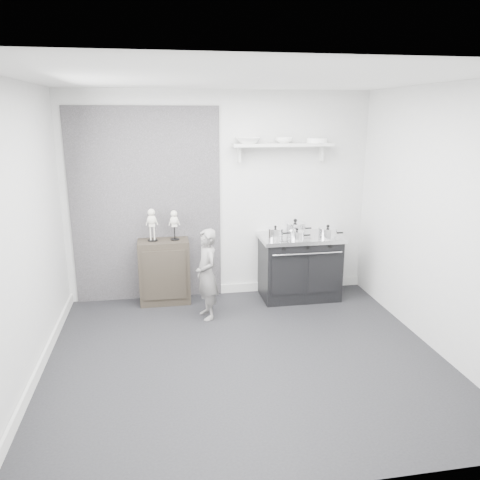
{
  "coord_description": "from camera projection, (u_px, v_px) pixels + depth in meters",
  "views": [
    {
      "loc": [
        -0.78,
        -4.24,
        2.4
      ],
      "look_at": [
        0.12,
        0.95,
        0.98
      ],
      "focal_mm": 35.0,
      "sensor_mm": 36.0,
      "label": 1
    }
  ],
  "objects": [
    {
      "name": "pot_front_right",
      "position": [
        328.0,
        233.0,
        6.01
      ],
      "size": [
        0.33,
        0.24,
        0.18
      ],
      "color": "white",
      "rests_on": "stove"
    },
    {
      "name": "bowl_large",
      "position": [
        248.0,
        140.0,
        5.89
      ],
      "size": [
        0.32,
        0.32,
        0.08
      ],
      "primitive_type": "imported",
      "color": "white",
      "rests_on": "wall_shelf"
    },
    {
      "name": "room_shell",
      "position": [
        232.0,
        196.0,
        4.49
      ],
      "size": [
        4.02,
        3.62,
        2.71
      ],
      "color": "beige",
      "rests_on": "ground"
    },
    {
      "name": "stove",
      "position": [
        299.0,
        266.0,
        6.25
      ],
      "size": [
        1.07,
        0.67,
        0.85
      ],
      "color": "black",
      "rests_on": "ground"
    },
    {
      "name": "skeleton_full",
      "position": [
        152.0,
        222.0,
        5.89
      ],
      "size": [
        0.13,
        0.09,
        0.48
      ],
      "primitive_type": null,
      "color": "beige",
      "rests_on": "side_cabinet"
    },
    {
      "name": "bowl_small",
      "position": [
        284.0,
        140.0,
        5.97
      ],
      "size": [
        0.23,
        0.23,
        0.07
      ],
      "primitive_type": "imported",
      "color": "white",
      "rests_on": "wall_shelf"
    },
    {
      "name": "plate_stack",
      "position": [
        317.0,
        140.0,
        6.04
      ],
      "size": [
        0.27,
        0.27,
        0.06
      ],
      "primitive_type": "cylinder",
      "color": "white",
      "rests_on": "wall_shelf"
    },
    {
      "name": "skeleton_torso",
      "position": [
        174.0,
        223.0,
        5.94
      ],
      "size": [
        0.12,
        0.08,
        0.44
      ],
      "primitive_type": null,
      "color": "beige",
      "rests_on": "side_cabinet"
    },
    {
      "name": "ground",
      "position": [
        244.0,
        356.0,
        4.79
      ],
      "size": [
        4.0,
        4.0,
        0.0
      ],
      "primitive_type": "plane",
      "color": "black",
      "rests_on": "ground"
    },
    {
      "name": "pot_front_center",
      "position": [
        297.0,
        235.0,
        5.94
      ],
      "size": [
        0.27,
        0.18,
        0.14
      ],
      "color": "white",
      "rests_on": "stove"
    },
    {
      "name": "pot_front_left",
      "position": [
        275.0,
        233.0,
        6.0
      ],
      "size": [
        0.29,
        0.2,
        0.17
      ],
      "color": "white",
      "rests_on": "stove"
    },
    {
      "name": "wall_shelf",
      "position": [
        282.0,
        146.0,
        5.99
      ],
      "size": [
        1.3,
        0.26,
        0.24
      ],
      "color": "silver",
      "rests_on": "room_shell"
    },
    {
      "name": "pot_back_left",
      "position": [
        295.0,
        228.0,
        6.2
      ],
      "size": [
        0.37,
        0.28,
        0.21
      ],
      "color": "white",
      "rests_on": "stove"
    },
    {
      "name": "side_cabinet",
      "position": [
        164.0,
        271.0,
        6.08
      ],
      "size": [
        0.64,
        0.38,
        0.84
      ],
      "primitive_type": "cube",
      "color": "black",
      "rests_on": "ground"
    },
    {
      "name": "child",
      "position": [
        207.0,
        274.0,
        5.57
      ],
      "size": [
        0.35,
        0.45,
        1.1
      ],
      "primitive_type": "imported",
      "rotation": [
        0.0,
        0.0,
        -1.33
      ],
      "color": "slate",
      "rests_on": "ground"
    }
  ]
}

